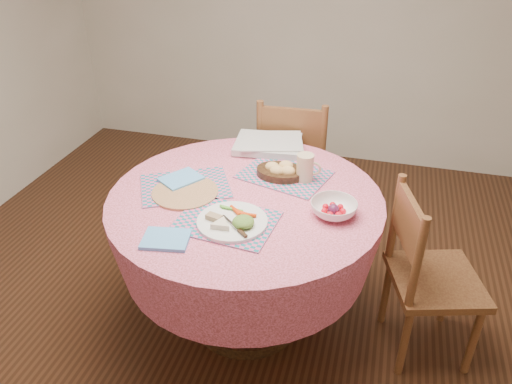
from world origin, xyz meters
The scene contains 15 objects.
ground centered at (0.00, 0.00, 0.00)m, with size 4.00×4.00×0.00m, color #331C0F.
dining_table centered at (0.00, 0.00, 0.56)m, with size 1.24×1.24×0.75m.
chair_right centered at (0.83, 0.04, 0.45)m, with size 0.48×0.50×0.87m.
chair_back centered at (0.06, 0.82, 0.49)m, with size 0.46×0.44×0.94m.
placemat_front centered at (-0.02, -0.22, 0.75)m, with size 0.40×0.30×0.01m, color #156F79.
placemat_left centered at (-0.29, 0.01, 0.75)m, with size 0.40×0.30×0.01m, color #156F79.
placemat_back centered at (0.13, 0.23, 0.75)m, with size 0.40×0.30×0.01m, color #156F79.
wicker_trivet centered at (-0.27, -0.05, 0.76)m, with size 0.30×0.30×0.01m, color olive.
napkin_near centered at (-0.21, -0.40, 0.76)m, with size 0.18×0.14×0.01m, color #5AA5E8.
napkin_far centered at (-0.33, 0.05, 0.76)m, with size 0.18×0.14×0.01m, color #5AA5E8.
dinner_plate centered at (0.02, -0.23, 0.77)m, with size 0.29×0.29×0.05m.
bread_bowl centered at (0.11, 0.22, 0.78)m, with size 0.23×0.23×0.08m.
latte_mug centered at (0.23, 0.21, 0.82)m, with size 0.12×0.08×0.13m.
fruit_bowl centered at (0.40, -0.05, 0.78)m, with size 0.20×0.20×0.06m.
newspaper_stack centered at (-0.02, 0.50, 0.78)m, with size 0.39×0.32×0.04m.
Camera 1 is at (0.55, -1.82, 1.92)m, focal length 35.00 mm.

